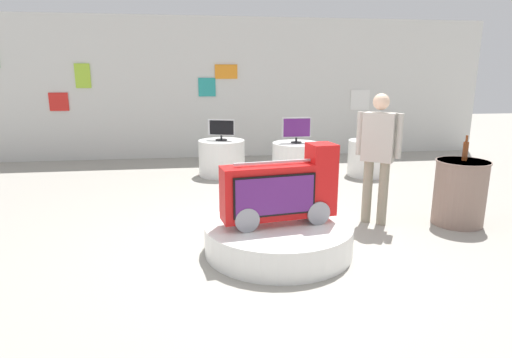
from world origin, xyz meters
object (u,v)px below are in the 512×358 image
(display_pedestal_right_rear, at_px, (296,161))
(tv_on_left_rear, at_px, (221,129))
(shopper_browsing_near_truck, at_px, (378,149))
(display_pedestal_left_rear, at_px, (222,158))
(tv_on_right_rear, at_px, (297,129))
(novelty_firetruck_tv, at_px, (281,192))
(bottle_on_side_table, at_px, (465,150))
(side_table_round, at_px, (460,192))
(main_display_pedestal, at_px, (278,237))
(tv_on_center_rear, at_px, (370,129))
(display_pedestal_center_rear, at_px, (368,158))

(display_pedestal_right_rear, bearing_deg, tv_on_left_rear, 159.59)
(tv_on_left_rear, distance_m, shopper_browsing_near_truck, 3.46)
(display_pedestal_left_rear, xyz_separation_m, tv_on_right_rear, (1.32, -0.50, 0.59))
(novelty_firetruck_tv, distance_m, bottle_on_side_table, 2.51)
(side_table_round, bearing_deg, bottle_on_side_table, 38.06)
(side_table_round, height_order, shopper_browsing_near_truck, shopper_browsing_near_truck)
(main_display_pedestal, distance_m, side_table_round, 2.51)
(shopper_browsing_near_truck, bearing_deg, bottle_on_side_table, -8.95)
(novelty_firetruck_tv, bearing_deg, bottle_on_side_table, 12.72)
(tv_on_left_rear, relative_size, tv_on_right_rear, 0.92)
(tv_on_center_rear, xyz_separation_m, bottle_on_side_table, (0.08, -2.73, 0.07))
(tv_on_center_rear, bearing_deg, main_display_pedestal, -125.93)
(novelty_firetruck_tv, relative_size, tv_on_right_rear, 2.38)
(main_display_pedestal, distance_m, display_pedestal_center_rear, 4.05)
(novelty_firetruck_tv, height_order, tv_on_right_rear, novelty_firetruck_tv)
(tv_on_right_rear, bearing_deg, novelty_firetruck_tv, -106.13)
(tv_on_right_rear, xyz_separation_m, side_table_round, (1.49, -2.66, -0.50))
(tv_on_right_rear, distance_m, shopper_browsing_near_truck, 2.52)
(display_pedestal_left_rear, bearing_deg, side_table_round, -48.38)
(display_pedestal_right_rear, relative_size, bottle_on_side_table, 2.72)
(display_pedestal_center_rear, relative_size, display_pedestal_right_rear, 0.89)
(tv_on_center_rear, relative_size, display_pedestal_right_rear, 0.52)
(tv_on_center_rear, distance_m, shopper_browsing_near_truck, 2.74)
(novelty_firetruck_tv, distance_m, tv_on_center_rear, 4.04)
(shopper_browsing_near_truck, bearing_deg, tv_on_right_rear, 100.08)
(main_display_pedestal, distance_m, display_pedestal_right_rear, 3.34)
(bottle_on_side_table, bearing_deg, shopper_browsing_near_truck, 171.05)
(novelty_firetruck_tv, distance_m, tv_on_left_rear, 3.72)
(tv_on_center_rear, relative_size, tv_on_right_rear, 0.85)
(novelty_firetruck_tv, bearing_deg, main_display_pedestal, 172.51)
(novelty_firetruck_tv, height_order, display_pedestal_center_rear, novelty_firetruck_tv)
(novelty_firetruck_tv, xyz_separation_m, tv_on_center_rear, (2.35, 3.28, 0.22))
(tv_on_right_rear, bearing_deg, display_pedestal_center_rear, 3.44)
(novelty_firetruck_tv, bearing_deg, display_pedestal_center_rear, 54.39)
(display_pedestal_left_rear, height_order, bottle_on_side_table, bottle_on_side_table)
(tv_on_left_rear, height_order, display_pedestal_center_rear, tv_on_left_rear)
(main_display_pedestal, xyz_separation_m, novelty_firetruck_tv, (0.02, -0.00, 0.50))
(display_pedestal_left_rear, distance_m, tv_on_center_rear, 2.83)
(main_display_pedestal, xyz_separation_m, display_pedestal_right_rear, (0.95, 3.20, 0.18))
(main_display_pedestal, bearing_deg, display_pedestal_center_rear, 54.09)
(display_pedestal_right_rear, bearing_deg, display_pedestal_left_rear, 159.46)
(display_pedestal_center_rear, bearing_deg, tv_on_right_rear, -176.56)
(main_display_pedestal, relative_size, display_pedestal_right_rear, 1.85)
(side_table_round, bearing_deg, main_display_pedestal, -167.70)
(tv_on_left_rear, bearing_deg, side_table_round, -48.35)
(main_display_pedestal, bearing_deg, tv_on_right_rear, 73.46)
(bottle_on_side_table, bearing_deg, tv_on_left_rear, 131.96)
(shopper_browsing_near_truck, bearing_deg, tv_on_left_rear, 120.60)
(display_pedestal_right_rear, bearing_deg, novelty_firetruck_tv, -106.11)
(main_display_pedestal, xyz_separation_m, bottle_on_side_table, (2.45, 0.55, 0.79))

